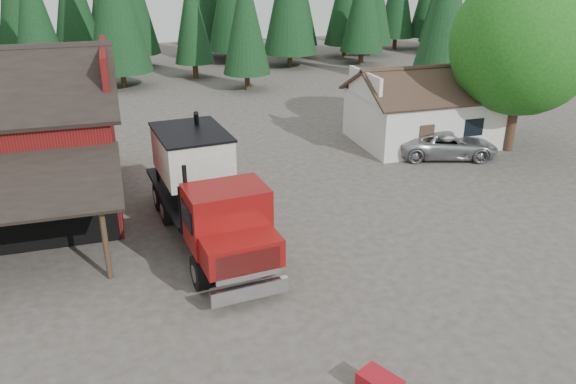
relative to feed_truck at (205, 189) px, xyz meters
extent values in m
plane|color=#464037|center=(1.76, -4.03, -2.20)|extent=(120.00, 120.00, 0.00)
cube|color=maroon|center=(-3.24, 5.97, 3.80)|extent=(0.25, 7.00, 2.00)
cylinder|color=#382619|center=(-3.84, -1.93, -0.80)|extent=(0.20, 0.20, 2.80)
cube|color=silver|center=(14.76, 8.97, -0.70)|extent=(8.00, 6.00, 3.00)
cube|color=#38281E|center=(14.76, 7.47, 1.55)|extent=(8.60, 3.42, 1.80)
cube|color=#38281E|center=(14.76, 10.47, 1.55)|extent=(8.60, 3.42, 1.80)
cube|color=silver|center=(10.76, 8.97, 1.55)|extent=(0.20, 4.20, 1.50)
cube|color=silver|center=(18.76, 8.97, 1.55)|extent=(0.20, 4.20, 1.50)
cube|color=#38281E|center=(13.26, 5.95, -1.20)|extent=(0.90, 0.06, 2.00)
cube|color=black|center=(16.26, 5.95, -0.60)|extent=(1.20, 0.06, 1.00)
cylinder|color=#382619|center=(18.76, 5.97, -0.60)|extent=(0.60, 0.60, 3.20)
sphere|color=#145613|center=(18.76, 5.97, 4.00)|extent=(8.00, 8.00, 8.00)
sphere|color=#145613|center=(17.56, 6.77, 2.80)|extent=(4.40, 4.40, 4.40)
sphere|color=#145613|center=(19.76, 5.17, 3.10)|extent=(4.80, 4.80, 4.80)
cylinder|color=#382619|center=(7.76, 25.97, -1.40)|extent=(0.44, 0.44, 1.60)
cone|color=black|center=(7.76, 25.97, 3.70)|extent=(3.96, 3.96, 9.00)
cylinder|color=#382619|center=(23.76, 21.97, -1.40)|extent=(0.44, 0.44, 1.60)
cone|color=black|center=(23.76, 21.97, 4.70)|extent=(4.84, 4.84, 11.00)
cylinder|color=#382619|center=(-2.24, 29.97, -1.40)|extent=(0.44, 0.44, 1.60)
cylinder|color=black|center=(-0.85, -3.56, -1.58)|extent=(0.52, 1.29, 1.26)
cylinder|color=black|center=(1.53, -3.32, -1.58)|extent=(0.52, 1.29, 1.26)
cylinder|color=black|center=(-1.41, 1.89, -1.58)|extent=(0.52, 1.29, 1.26)
cylinder|color=black|center=(0.98, 2.13, -1.58)|extent=(0.52, 1.29, 1.26)
cylinder|color=black|center=(-1.57, 3.48, -1.58)|extent=(0.52, 1.29, 1.26)
cylinder|color=black|center=(0.82, 3.73, -1.58)|extent=(0.52, 1.29, 1.26)
cube|color=black|center=(-0.03, 0.19, -1.12)|extent=(2.24, 9.90, 0.46)
cube|color=silver|center=(0.52, -5.21, -1.58)|extent=(2.64, 0.47, 0.51)
cube|color=silver|center=(0.51, -5.09, -0.66)|extent=(2.17, 0.33, 1.03)
cube|color=maroon|center=(0.44, -4.41, -0.49)|extent=(2.71, 1.74, 0.97)
cube|color=maroon|center=(0.29, -2.93, 0.14)|extent=(2.92, 2.21, 2.11)
cube|color=black|center=(0.38, -3.84, 0.48)|extent=(2.40, 0.33, 1.03)
cylinder|color=black|center=(-0.95, -2.02, 0.77)|extent=(0.18, 0.18, 2.06)
cube|color=black|center=(0.17, -1.79, 0.08)|extent=(2.80, 0.42, 1.83)
cube|color=black|center=(-0.19, 1.79, -0.81)|extent=(3.57, 6.89, 0.18)
cube|color=silver|center=(-0.19, 1.79, 0.88)|extent=(2.99, 4.02, 1.83)
cone|color=silver|center=(-0.19, 1.79, -0.26)|extent=(2.75, 2.75, 0.80)
cube|color=black|center=(-0.19, 1.79, 1.82)|extent=(3.12, 4.14, 0.09)
cylinder|color=black|center=(0.33, 3.45, 0.77)|extent=(0.61, 2.53, 3.49)
cube|color=maroon|center=(-1.15, 4.45, -0.49)|extent=(0.77, 0.98, 0.51)
cylinder|color=silver|center=(1.52, -2.06, -1.23)|extent=(0.75, 1.20, 0.64)
imported|color=#A4A6AC|center=(14.63, 5.97, -1.43)|extent=(6.12, 4.12, 1.56)
camera|label=1|loc=(-2.82, -20.28, 8.48)|focal=35.00mm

